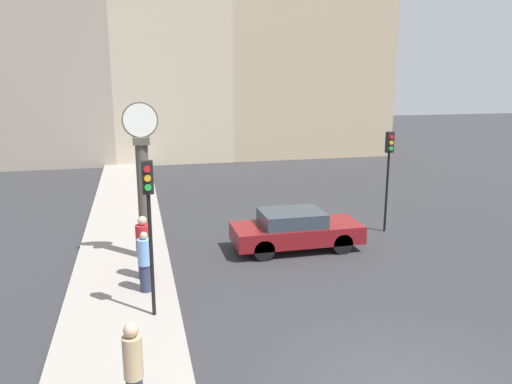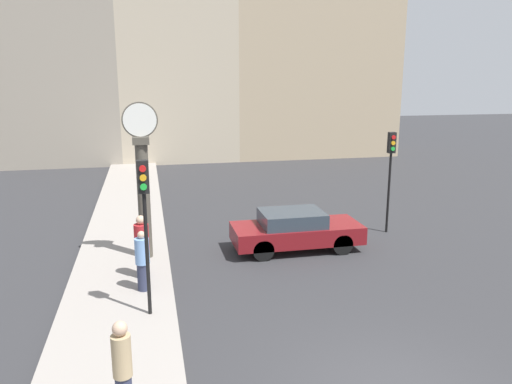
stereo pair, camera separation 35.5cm
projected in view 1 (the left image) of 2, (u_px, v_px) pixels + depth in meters
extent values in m
cube|color=gray|center=(125.00, 226.00, 19.32)|extent=(2.85, 27.74, 0.15)
cube|color=gray|center=(49.00, 66.00, 32.22)|extent=(7.87, 5.00, 12.75)
cube|color=#B7A88E|center=(169.00, 19.00, 33.31)|extent=(7.73, 5.00, 18.96)
cube|color=tan|center=(306.00, 64.00, 36.22)|extent=(11.76, 5.00, 13.15)
cube|color=maroon|center=(296.00, 233.00, 16.88)|extent=(4.33, 1.77, 0.59)
cube|color=#2D3842|center=(292.00, 218.00, 16.72)|extent=(2.08, 1.60, 0.47)
cylinder|color=black|center=(325.00, 230.00, 17.98)|extent=(0.69, 0.22, 0.69)
cylinder|color=black|center=(342.00, 244.00, 16.51)|extent=(0.69, 0.22, 0.69)
cylinder|color=black|center=(253.00, 235.00, 17.36)|extent=(0.69, 0.22, 0.69)
cylinder|color=black|center=(264.00, 250.00, 15.89)|extent=(0.69, 0.22, 0.69)
cylinder|color=black|center=(151.00, 256.00, 11.68)|extent=(0.09, 0.09, 3.00)
cube|color=black|center=(147.00, 177.00, 11.25)|extent=(0.26, 0.20, 0.76)
cylinder|color=red|center=(147.00, 169.00, 11.09)|extent=(0.15, 0.04, 0.15)
cylinder|color=orange|center=(148.00, 178.00, 11.14)|extent=(0.15, 0.04, 0.15)
cylinder|color=green|center=(148.00, 187.00, 11.19)|extent=(0.15, 0.04, 0.15)
cylinder|color=black|center=(387.00, 192.00, 18.64)|extent=(0.09, 0.09, 3.02)
cube|color=black|center=(390.00, 142.00, 18.21)|extent=(0.26, 0.20, 0.76)
cylinder|color=red|center=(392.00, 137.00, 18.05)|extent=(0.15, 0.04, 0.15)
cylinder|color=orange|center=(391.00, 143.00, 18.10)|extent=(0.15, 0.04, 0.15)
cylinder|color=green|center=(391.00, 148.00, 18.15)|extent=(0.15, 0.04, 0.15)
cylinder|color=#4C473D|center=(144.00, 202.00, 15.40)|extent=(0.38, 0.38, 3.60)
cube|color=#4C473D|center=(141.00, 141.00, 14.97)|extent=(0.50, 0.50, 0.23)
cylinder|color=#4C473D|center=(140.00, 120.00, 14.83)|extent=(1.07, 0.04, 1.07)
cylinder|color=white|center=(140.00, 120.00, 14.83)|extent=(0.99, 0.06, 0.99)
cylinder|color=tan|center=(133.00, 357.00, 8.11)|extent=(0.32, 0.32, 0.73)
sphere|color=tan|center=(131.00, 330.00, 8.00)|extent=(0.25, 0.25, 0.25)
cylinder|color=#2D334C|center=(145.00, 264.00, 14.11)|extent=(0.35, 0.35, 0.81)
cylinder|color=red|center=(143.00, 238.00, 13.93)|extent=(0.41, 0.41, 0.76)
sphere|color=tan|center=(142.00, 221.00, 13.81)|extent=(0.26, 0.26, 0.26)
cylinder|color=#2D334C|center=(146.00, 278.00, 13.27)|extent=(0.32, 0.32, 0.75)
cylinder|color=#729ED8|center=(145.00, 252.00, 13.10)|extent=(0.38, 0.38, 0.70)
sphere|color=tan|center=(144.00, 236.00, 13.00)|extent=(0.20, 0.20, 0.20)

